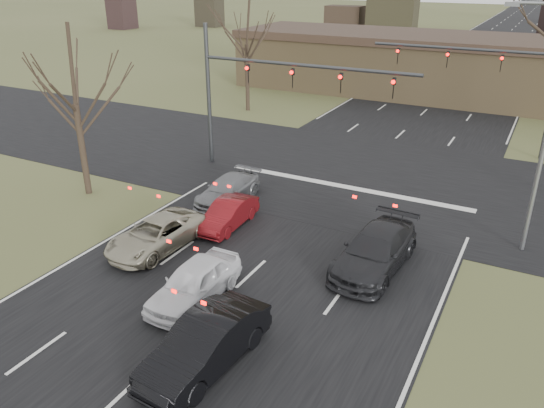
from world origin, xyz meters
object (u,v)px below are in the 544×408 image
at_px(mast_arm_near, 258,83).
at_px(mast_arm_far, 506,72).
at_px(building, 469,68).
at_px(car_silver_suv, 156,234).
at_px(car_charcoal_sedan, 375,251).
at_px(car_grey_ahead, 228,190).
at_px(car_red_ahead, 228,214).
at_px(car_white_sedan, 194,283).
at_px(car_black_hatch, 205,344).

relative_size(mast_arm_near, mast_arm_far, 1.09).
distance_m(building, car_silver_suv, 35.69).
height_order(building, car_charcoal_sedan, building).
height_order(car_silver_suv, car_grey_ahead, car_silver_suv).
relative_size(mast_arm_near, car_silver_suv, 2.60).
relative_size(car_grey_ahead, car_red_ahead, 1.15).
bearing_deg(car_white_sedan, car_grey_ahead, 114.72).
height_order(car_black_hatch, car_grey_ahead, car_black_hatch).
bearing_deg(car_red_ahead, mast_arm_near, 106.15).
relative_size(building, mast_arm_far, 3.81).
bearing_deg(car_grey_ahead, mast_arm_far, 54.96).
height_order(car_charcoal_sedan, car_grey_ahead, car_charcoal_sedan).
height_order(mast_arm_far, car_black_hatch, mast_arm_far).
relative_size(car_black_hatch, car_grey_ahead, 1.09).
bearing_deg(car_charcoal_sedan, building, 96.83).
bearing_deg(car_silver_suv, building, 83.52).
distance_m(building, mast_arm_far, 15.75).
bearing_deg(car_grey_ahead, car_charcoal_sedan, -17.01).
bearing_deg(building, car_charcoal_sedan, -86.46).
bearing_deg(car_white_sedan, car_red_ahead, 110.96).
bearing_deg(building, car_grey_ahead, -102.40).
relative_size(car_charcoal_sedan, car_grey_ahead, 1.23).
relative_size(building, mast_arm_near, 3.50).
bearing_deg(mast_arm_near, car_grey_ahead, -80.76).
bearing_deg(mast_arm_near, car_red_ahead, -71.95).
xyz_separation_m(car_black_hatch, car_red_ahead, (-4.35, 8.11, -0.16)).
bearing_deg(car_white_sedan, mast_arm_near, 109.41).
distance_m(mast_arm_near, car_silver_suv, 10.99).
bearing_deg(car_black_hatch, mast_arm_far, 83.57).
bearing_deg(building, mast_arm_near, -106.13).
height_order(building, mast_arm_far, mast_arm_far).
relative_size(building, car_silver_suv, 9.11).
xyz_separation_m(building, mast_arm_near, (-7.23, -25.00, 2.41)).
bearing_deg(car_charcoal_sedan, car_white_sedan, -130.68).
distance_m(mast_arm_near, car_red_ahead, 8.52).
xyz_separation_m(car_white_sedan, car_black_hatch, (2.26, -2.61, 0.05)).
distance_m(mast_arm_far, car_grey_ahead, 18.56).
height_order(mast_arm_near, mast_arm_far, same).
xyz_separation_m(mast_arm_far, car_black_hatch, (-4.81, -25.01, -4.25)).
height_order(mast_arm_near, car_black_hatch, mast_arm_near).
distance_m(car_silver_suv, car_charcoal_sedan, 8.93).
distance_m(building, car_red_ahead, 32.35).
bearing_deg(car_red_ahead, car_grey_ahead, 120.62).
bearing_deg(car_charcoal_sedan, car_red_ahead, 179.74).
xyz_separation_m(mast_arm_near, car_white_sedan, (4.34, -12.40, -4.36)).
bearing_deg(mast_arm_near, mast_arm_far, 41.22).
bearing_deg(car_grey_ahead, car_red_ahead, -56.22).
xyz_separation_m(car_silver_suv, car_red_ahead, (1.53, 3.13, -0.03)).
bearing_deg(car_silver_suv, car_white_sedan, -29.14).
xyz_separation_m(building, car_black_hatch, (-0.63, -40.01, -1.90)).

